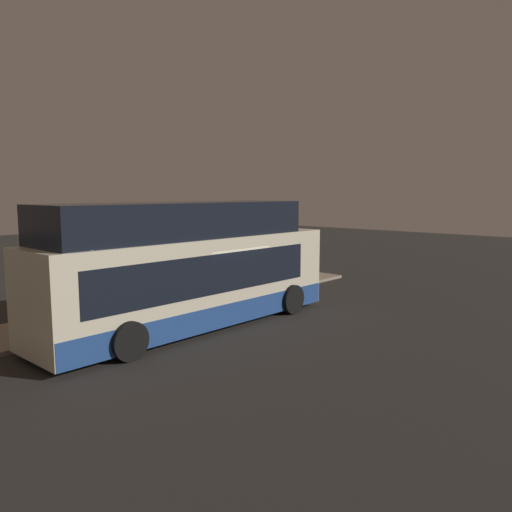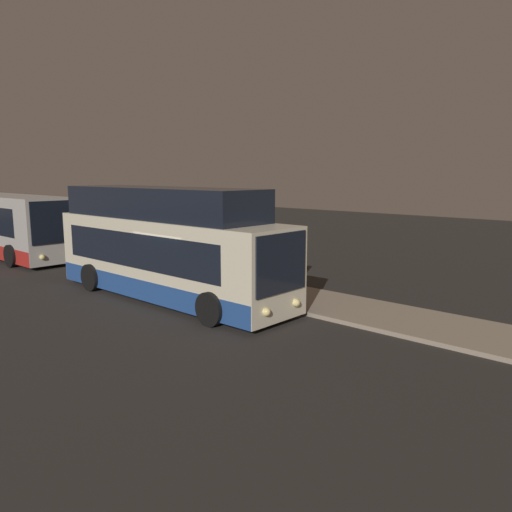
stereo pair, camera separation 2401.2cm
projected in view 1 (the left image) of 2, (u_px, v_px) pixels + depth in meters
The scene contains 8 objects.
ground at pixel (219, 322), 16.43m from camera, with size 80.00×80.00×0.00m, color #2B2826.
platform at pixel (162, 306), 18.44m from camera, with size 20.00×2.89×0.13m.
bus_lead at pixel (190, 273), 15.48m from camera, with size 10.41×2.75×3.93m.
passenger_boarding at pixel (142, 275), 18.64m from camera, with size 0.50×0.33×1.87m.
passenger_waiting at pixel (244, 269), 20.08m from camera, with size 0.58×0.42×1.85m.
suitcase at pixel (129, 292), 18.74m from camera, with size 0.42×0.27×0.97m.
sign_post at pixel (81, 266), 16.99m from camera, with size 0.10×0.82×2.45m.
trash_bin at pixel (192, 295), 18.41m from camera, with size 0.44×0.44×0.65m.
Camera 1 is at (-11.06, -11.65, 4.24)m, focal length 35.00 mm.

